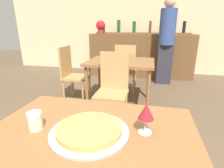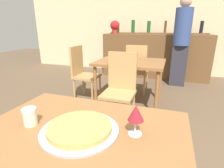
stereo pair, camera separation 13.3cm
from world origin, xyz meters
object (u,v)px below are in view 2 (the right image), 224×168
object	(u,v)px
chair_far_side_left	(82,70)
pizza_tray	(80,129)
wine_glass	(136,114)
potted_plant	(115,26)
person_standing	(181,39)
chair_far_side_back	(137,67)
chair_far_side_front	(120,85)
cheese_shaker	(30,116)

from	to	relation	value
chair_far_side_left	pizza_tray	bearing A→B (deg)	-152.00
wine_glass	potted_plant	distance (m)	4.03
person_standing	potted_plant	distance (m)	1.73
chair_far_side_back	potted_plant	distance (m)	1.75
chair_far_side_front	potted_plant	bearing A→B (deg)	109.40
pizza_tray	person_standing	size ratio (longest dim) A/B	0.22
chair_far_side_front	pizza_tray	xyz separation A→B (m)	(0.19, -1.39, 0.22)
chair_far_side_front	wine_glass	size ratio (longest dim) A/B	5.90
chair_far_side_back	wine_glass	xyz separation A→B (m)	(0.46, -2.45, 0.31)
cheese_shaker	wine_glass	size ratio (longest dim) A/B	0.61
pizza_tray	wine_glass	distance (m)	0.30
person_standing	wine_glass	world-z (taller)	person_standing
wine_glass	potted_plant	world-z (taller)	potted_plant
potted_plant	chair_far_side_front	bearing A→B (deg)	-70.60
pizza_tray	potted_plant	world-z (taller)	potted_plant
cheese_shaker	potted_plant	size ratio (longest dim) A/B	0.30
cheese_shaker	person_standing	distance (m)	3.46
cheese_shaker	chair_far_side_left	bearing A→B (deg)	110.69
chair_far_side_left	wine_glass	distance (m)	2.32
chair_far_side_front	chair_far_side_back	xyz separation A→B (m)	(-0.00, 1.13, 0.00)
chair_far_side_back	chair_far_side_left	xyz separation A→B (m)	(-0.85, -0.56, 0.00)
chair_far_side_front	person_standing	world-z (taller)	person_standing
chair_far_side_back	chair_far_side_left	world-z (taller)	same
chair_far_side_back	person_standing	world-z (taller)	person_standing
pizza_tray	person_standing	world-z (taller)	person_standing
chair_far_side_left	person_standing	world-z (taller)	person_standing
potted_plant	wine_glass	bearing A→B (deg)	-70.71
wine_glass	potted_plant	bearing A→B (deg)	109.29
chair_far_side_front	cheese_shaker	distance (m)	1.44
chair_far_side_front	chair_far_side_back	bearing A→B (deg)	90.00
chair_far_side_front	person_standing	distance (m)	2.13
chair_far_side_back	chair_far_side_left	bearing A→B (deg)	33.50
pizza_tray	cheese_shaker	size ratio (longest dim) A/B	4.13
chair_far_side_front	wine_glass	xyz separation A→B (m)	(0.46, -1.32, 0.31)
chair_far_side_back	pizza_tray	bearing A→B (deg)	94.23
chair_far_side_back	potted_plant	xyz separation A→B (m)	(-0.87, 1.33, 0.74)
chair_far_side_back	wine_glass	bearing A→B (deg)	100.57
cheese_shaker	chair_far_side_back	bearing A→B (deg)	87.65
pizza_tray	cheese_shaker	world-z (taller)	cheese_shaker
chair_far_side_left	cheese_shaker	world-z (taller)	chair_far_side_left
pizza_tray	wine_glass	xyz separation A→B (m)	(0.27, 0.07, 0.10)
pizza_tray	chair_far_side_back	bearing A→B (deg)	94.23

